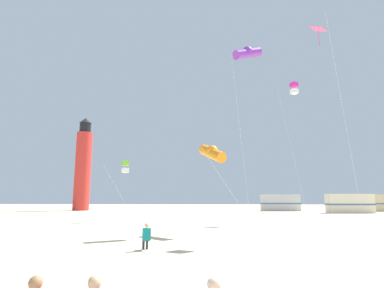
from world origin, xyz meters
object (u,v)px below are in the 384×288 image
object	(u,v)px
kite_tube_orange	(212,153)
kite_box_magenta	(294,88)
kite_flyer_standing	(146,236)
kite_box_lime	(125,167)
lighthouse_distant	(83,166)
rv_van_cream	(349,203)
rv_van_silver	(280,203)
rv_van_tan	(372,203)
kite_diamond_rainbow	(321,38)
kite_tube_violet	(247,53)

from	to	relation	value
kite_tube_orange	kite_box_magenta	bearing A→B (deg)	50.53
kite_flyer_standing	kite_box_lime	world-z (taller)	kite_box_lime
lighthouse_distant	rv_van_cream	world-z (taller)	lighthouse_distant
rv_van_silver	rv_van_tan	world-z (taller)	same
kite_diamond_rainbow	rv_van_silver	world-z (taller)	kite_diamond_rainbow
kite_box_magenta	kite_tube_violet	size ratio (longest dim) A/B	0.99
kite_flyer_standing	rv_van_cream	size ratio (longest dim) A/B	0.18
kite_diamond_rainbow	kite_tube_violet	xyz separation A→B (m)	(-4.43, 2.82, 0.43)
kite_diamond_rainbow	kite_tube_violet	distance (m)	5.27
kite_flyer_standing	rv_van_silver	world-z (taller)	rv_van_silver
kite_box_lime	kite_diamond_rainbow	world-z (taller)	kite_diamond_rainbow
kite_tube_orange	kite_box_lime	bearing A→B (deg)	130.51
rv_van_silver	kite_tube_violet	bearing A→B (deg)	-107.07
kite_box_magenta	kite_tube_orange	bearing A→B (deg)	-129.47
lighthouse_distant	rv_van_cream	distance (m)	44.52
kite_flyer_standing	rv_van_cream	world-z (taller)	rv_van_cream
kite_box_magenta	lighthouse_distant	distance (m)	40.42
kite_box_lime	rv_van_silver	distance (m)	32.78
kite_diamond_rainbow	rv_van_cream	distance (m)	33.99
kite_diamond_rainbow	lighthouse_distant	distance (m)	47.15
rv_van_tan	rv_van_cream	bearing A→B (deg)	-137.68
rv_van_silver	kite_flyer_standing	bearing A→B (deg)	-111.35
kite_flyer_standing	kite_box_magenta	world-z (taller)	kite_box_magenta
rv_van_silver	rv_van_tan	xyz separation A→B (m)	(15.05, -0.72, 0.00)
kite_tube_orange	rv_van_tan	size ratio (longest dim) A/B	0.90
kite_flyer_standing	kite_box_lime	distance (m)	17.80
kite_flyer_standing	kite_tube_orange	bearing A→B (deg)	-134.08
kite_box_magenta	rv_van_silver	bearing A→B (deg)	82.09
kite_diamond_rainbow	rv_van_tan	world-z (taller)	kite_diamond_rainbow
kite_tube_orange	rv_van_tan	world-z (taller)	kite_tube_orange
kite_tube_violet	rv_van_tan	size ratio (longest dim) A/B	2.10
kite_tube_orange	lighthouse_distant	size ratio (longest dim) A/B	0.35
rv_van_cream	kite_tube_orange	bearing A→B (deg)	-127.62
kite_box_magenta	kite_tube_orange	world-z (taller)	kite_box_magenta
kite_tube_orange	rv_van_silver	world-z (taller)	kite_tube_orange
kite_flyer_standing	rv_van_silver	bearing A→B (deg)	-128.75
rv_van_silver	lighthouse_distant	bearing A→B (deg)	178.68
kite_tube_violet	rv_van_silver	distance (m)	36.49
kite_tube_orange	kite_diamond_rainbow	bearing A→B (deg)	-6.51
kite_diamond_rainbow	lighthouse_distant	size ratio (longest dim) A/B	0.80
kite_diamond_rainbow	rv_van_cream	xyz separation A→B (m)	(13.28, 29.22, -11.19)
kite_box_lime	kite_tube_violet	xyz separation A→B (m)	(11.20, -7.89, 7.79)
kite_flyer_standing	kite_diamond_rainbow	size ratio (longest dim) A/B	0.09
kite_box_lime	kite_tube_orange	world-z (taller)	kite_tube_orange
kite_box_lime	kite_box_magenta	bearing A→B (deg)	0.54
kite_box_lime	rv_van_tan	bearing A→B (deg)	35.06
kite_flyer_standing	rv_van_tan	bearing A→B (deg)	-145.28
kite_box_magenta	kite_tube_violet	bearing A→B (deg)	-124.48
rv_van_tan	kite_box_lime	bearing A→B (deg)	-147.04
kite_box_magenta	rv_van_cream	world-z (taller)	kite_box_magenta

